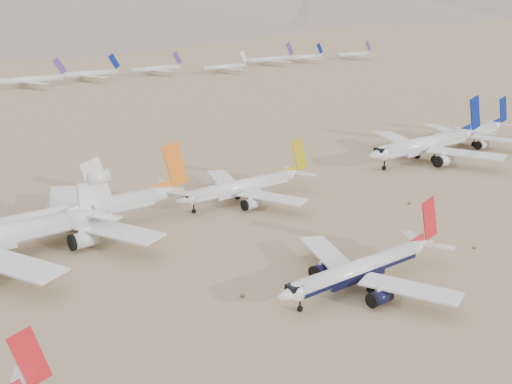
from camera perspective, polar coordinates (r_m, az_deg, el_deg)
ground at (r=131.17m, az=13.44°, el=-7.60°), size 7000.00×7000.00×0.00m
main_airliner at (r=124.82m, az=9.57°, el=-6.66°), size 41.09×40.13×14.50m
row2_navy_widebody at (r=224.44m, az=15.04°, el=4.13°), size 55.20×53.98×19.64m
row2_gold_tail at (r=173.35m, az=-0.99°, el=0.50°), size 41.90×40.98×14.92m
row2_orange_tail at (r=154.82m, az=-14.95°, el=-1.73°), size 52.86×51.71×18.86m
row2_blue_far at (r=252.16m, az=18.41°, el=5.01°), size 45.77×44.75×16.26m
distant_storage_row at (r=417.69m, az=-19.34°, el=9.44°), size 607.62×58.23×14.96m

